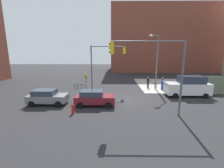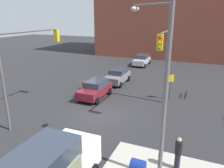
# 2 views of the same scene
# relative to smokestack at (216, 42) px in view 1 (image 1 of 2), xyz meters

# --- Properties ---
(ground_plane) EXTENTS (120.00, 120.00, 0.00)m
(ground_plane) POSITION_rel_smokestack_xyz_m (-29.40, -30.00, -8.75)
(ground_plane) COLOR #28282B
(sidewalk_corner) EXTENTS (12.00, 12.00, 0.01)m
(sidewalk_corner) POSITION_rel_smokestack_xyz_m (-20.40, -21.00, -8.74)
(sidewalk_corner) COLOR #ADA89E
(sidewalk_corner) RESTS_ON ground
(building_warehouse_north) EXTENTS (32.00, 18.00, 18.69)m
(building_warehouse_north) POSITION_rel_smokestack_xyz_m (-15.50, 4.00, 0.60)
(building_warehouse_north) COLOR brown
(building_warehouse_north) RESTS_ON ground
(smokestack) EXTENTS (1.80, 1.80, 17.49)m
(smokestack) POSITION_rel_smokestack_xyz_m (0.00, 0.00, 0.00)
(smokestack) COLOR brown
(smokestack) RESTS_ON ground
(traffic_signal_nw_corner) EXTENTS (5.02, 0.36, 6.50)m
(traffic_signal_nw_corner) POSITION_rel_smokestack_xyz_m (-32.00, -25.50, -4.14)
(traffic_signal_nw_corner) COLOR #59595B
(traffic_signal_nw_corner) RESTS_ON ground
(traffic_signal_se_corner) EXTENTS (6.28, 0.36, 6.50)m
(traffic_signal_se_corner) POSITION_rel_smokestack_xyz_m (-27.33, -34.50, -4.07)
(traffic_signal_se_corner) COLOR #59595B
(traffic_signal_se_corner) RESTS_ON ground
(street_lamp_corner) EXTENTS (1.85, 2.18, 8.00)m
(street_lamp_corner) POSITION_rel_smokestack_xyz_m (-24.42, -24.49, -4.04)
(street_lamp_corner) COLOR slate
(street_lamp_corner) RESTS_ON ground
(warning_sign_two_way) EXTENTS (0.48, 0.48, 2.40)m
(warning_sign_two_way) POSITION_rel_smokestack_xyz_m (-34.80, -25.34, -7.11)
(warning_sign_two_way) COLOR #4C4C4C
(warning_sign_two_way) RESTS_ON ground
(mailbox_blue) EXTENTS (0.56, 0.64, 1.43)m
(mailbox_blue) POSITION_rel_smokestack_xyz_m (-23.20, -25.00, -7.98)
(mailbox_blue) COLOR navy
(mailbox_blue) RESTS_ON ground
(fire_hydrant) EXTENTS (0.26, 0.26, 0.94)m
(fire_hydrant) POSITION_rel_smokestack_xyz_m (-34.40, -34.20, -8.26)
(fire_hydrant) COLOR red
(fire_hydrant) RESTS_ON ground
(hatchback_gray) EXTENTS (4.07, 2.02, 1.62)m
(hatchback_gray) POSITION_rel_smokestack_xyz_m (-37.84, -31.66, -7.90)
(hatchback_gray) COLOR slate
(hatchback_gray) RESTS_ON ground
(hatchback_maroon) EXTENTS (4.14, 2.02, 1.62)m
(hatchback_maroon) POSITION_rel_smokestack_xyz_m (-32.72, -31.94, -7.90)
(hatchback_maroon) COLOR maroon
(hatchback_maroon) RESTS_ON ground
(van_white_delivery) EXTENTS (5.40, 2.32, 2.62)m
(van_white_delivery) POSITION_rel_smokestack_xyz_m (-21.16, -28.20, -7.47)
(van_white_delivery) COLOR white
(van_white_delivery) RESTS_ON ground
(pedestrian_crossing) EXTENTS (0.36, 0.36, 1.78)m
(pedestrian_crossing) POSITION_rel_smokestack_xyz_m (-25.20, -23.50, -7.82)
(pedestrian_crossing) COLOR black
(pedestrian_crossing) RESTS_ON ground
(pedestrian_waiting) EXTENTS (0.36, 0.36, 1.56)m
(pedestrian_waiting) POSITION_rel_smokestack_xyz_m (-22.60, -22.60, -7.95)
(pedestrian_waiting) COLOR navy
(pedestrian_waiting) RESTS_ON ground
(bicycle_leaning_on_fence) EXTENTS (0.05, 1.75, 0.97)m
(bicycle_leaning_on_fence) POSITION_rel_smokestack_xyz_m (-23.80, -22.80, -8.40)
(bicycle_leaning_on_fence) COLOR black
(bicycle_leaning_on_fence) RESTS_ON ground
(bicycle_at_crosswalk) EXTENTS (1.75, 0.05, 0.97)m
(bicycle_at_crosswalk) POSITION_rel_smokestack_xyz_m (-36.20, -24.00, -8.40)
(bicycle_at_crosswalk) COLOR black
(bicycle_at_crosswalk) RESTS_ON ground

